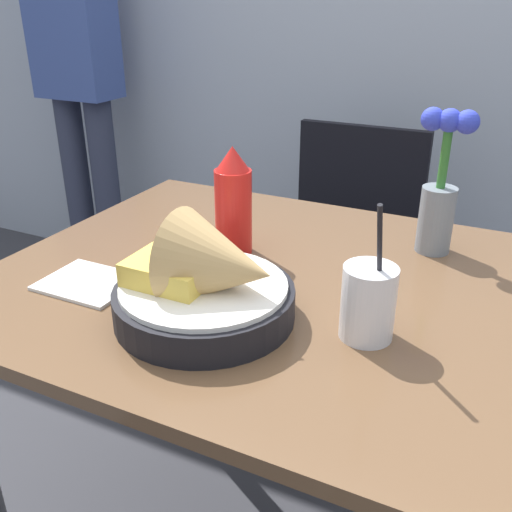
{
  "coord_description": "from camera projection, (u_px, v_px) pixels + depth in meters",
  "views": [
    {
      "loc": [
        0.34,
        -0.82,
        1.2
      ],
      "look_at": [
        -0.03,
        -0.05,
        0.81
      ],
      "focal_mm": 40.0,
      "sensor_mm": 36.0,
      "label": 1
    }
  ],
  "objects": [
    {
      "name": "napkin",
      "position": [
        89.0,
        283.0,
        0.97
      ],
      "size": [
        0.16,
        0.12,
        0.01
      ],
      "color": "white",
      "rests_on": "dining_table"
    },
    {
      "name": "flower_vase",
      "position": [
        440.0,
        191.0,
        1.05
      ],
      "size": [
        0.1,
        0.07,
        0.27
      ],
      "color": "gray",
      "rests_on": "dining_table"
    },
    {
      "name": "chair_far_window",
      "position": [
        348.0,
        241.0,
        1.77
      ],
      "size": [
        0.4,
        0.4,
        0.84
      ],
      "color": "black",
      "rests_on": "ground_plane"
    },
    {
      "name": "dining_table",
      "position": [
        282.0,
        334.0,
        1.04
      ],
      "size": [
        1.01,
        0.8,
        0.75
      ],
      "color": "brown",
      "rests_on": "ground_plane"
    },
    {
      "name": "ketchup_bottle",
      "position": [
        233.0,
        202.0,
        1.06
      ],
      "size": [
        0.07,
        0.07,
        0.21
      ],
      "color": "red",
      "rests_on": "dining_table"
    },
    {
      "name": "food_basket",
      "position": [
        210.0,
        285.0,
        0.85
      ],
      "size": [
        0.28,
        0.28,
        0.17
      ],
      "color": "black",
      "rests_on": "dining_table"
    },
    {
      "name": "drink_cup",
      "position": [
        368.0,
        305.0,
        0.81
      ],
      "size": [
        0.08,
        0.08,
        0.22
      ],
      "color": "silver",
      "rests_on": "dining_table"
    },
    {
      "name": "person_standing",
      "position": [
        75.0,
        56.0,
        2.23
      ],
      "size": [
        0.32,
        0.19,
        1.68
      ],
      "color": "#2D3347",
      "rests_on": "ground_plane"
    }
  ]
}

